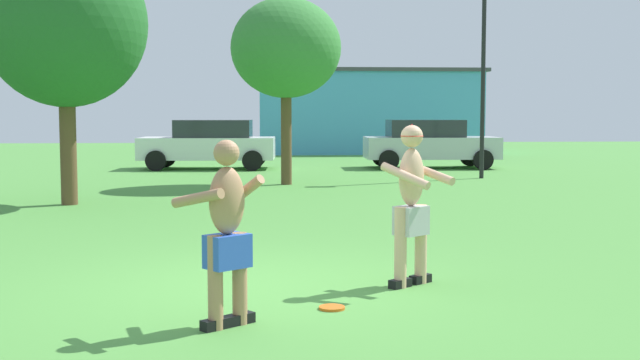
% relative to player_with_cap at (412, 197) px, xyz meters
% --- Properties ---
extents(ground_plane, '(80.00, 80.00, 0.00)m').
position_rel_player_with_cap_xyz_m(ground_plane, '(-1.71, 0.08, -0.94)').
color(ground_plane, '#4C8E3D').
extents(player_with_cap, '(0.78, 0.77, 1.71)m').
position_rel_player_with_cap_xyz_m(player_with_cap, '(0.00, 0.00, 0.00)').
color(player_with_cap, black).
rests_on(player_with_cap, ground_plane).
extents(player_in_blue, '(0.82, 0.71, 1.60)m').
position_rel_player_with_cap_xyz_m(player_in_blue, '(-1.88, -1.50, -0.10)').
color(player_in_blue, black).
rests_on(player_in_blue, ground_plane).
extents(frisbee, '(0.25, 0.25, 0.03)m').
position_rel_player_with_cap_xyz_m(frisbee, '(-0.93, -0.96, -0.93)').
color(frisbee, orange).
rests_on(frisbee, ground_plane).
extents(car_silver_near_post, '(4.35, 2.12, 1.58)m').
position_rel_player_with_cap_xyz_m(car_silver_near_post, '(3.97, 17.67, -0.11)').
color(car_silver_near_post, silver).
rests_on(car_silver_near_post, ground_plane).
extents(car_white_mid_lot, '(4.40, 2.23, 1.58)m').
position_rel_player_with_cap_xyz_m(car_white_mid_lot, '(-3.20, 17.83, -0.11)').
color(car_white_mid_lot, white).
rests_on(car_white_mid_lot, ground_plane).
extents(lamp_post, '(0.60, 0.24, 6.11)m').
position_rel_player_with_cap_xyz_m(lamp_post, '(4.56, 13.54, 2.77)').
color(lamp_post, black).
rests_on(lamp_post, ground_plane).
extents(outbuilding_behind_lot, '(10.07, 4.74, 3.73)m').
position_rel_player_with_cap_xyz_m(outbuilding_behind_lot, '(3.30, 28.01, 0.93)').
color(outbuilding_behind_lot, '#4C9ED1').
rests_on(outbuilding_behind_lot, ground_plane).
extents(tree_left_field, '(2.77, 2.77, 4.69)m').
position_rel_player_with_cap_xyz_m(tree_left_field, '(-0.91, 12.04, 2.48)').
color(tree_left_field, brown).
rests_on(tree_left_field, ground_plane).
extents(tree_behind_players, '(3.19, 3.19, 5.20)m').
position_rel_player_with_cap_xyz_m(tree_behind_players, '(-5.36, 7.91, 2.61)').
color(tree_behind_players, brown).
rests_on(tree_behind_players, ground_plane).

